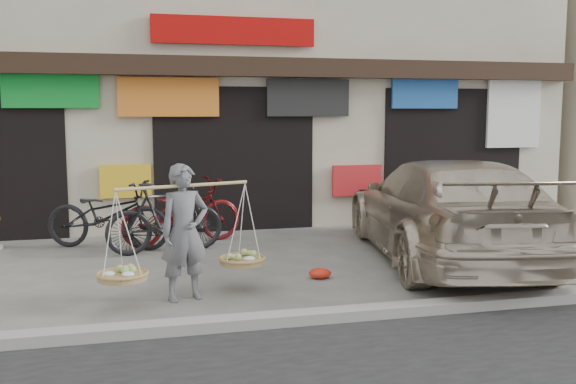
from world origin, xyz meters
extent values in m
plane|color=slate|center=(0.00, 0.00, 0.00)|extent=(70.00, 70.00, 0.00)
cube|color=gray|center=(0.00, -2.00, 0.06)|extent=(70.00, 0.25, 0.12)
cube|color=beige|center=(0.00, 6.50, 3.50)|extent=(14.00, 6.00, 7.00)
cube|color=black|center=(0.00, 3.35, 3.05)|extent=(14.00, 0.35, 0.35)
cube|color=black|center=(0.00, 3.75, 1.35)|extent=(3.00, 0.60, 2.70)
cube|color=black|center=(4.50, 3.75, 1.35)|extent=(3.00, 0.60, 2.70)
cube|color=#0E8E2B|center=(-3.20, 3.42, 2.60)|extent=(1.60, 0.08, 0.60)
cube|color=orange|center=(-1.20, 3.42, 2.50)|extent=(1.80, 0.08, 0.70)
cube|color=black|center=(1.40, 3.42, 2.50)|extent=(1.60, 0.08, 0.70)
cube|color=#2058A8|center=(3.80, 3.42, 2.60)|extent=(1.40, 0.08, 0.60)
cube|color=white|center=(5.80, 3.42, 2.20)|extent=(1.20, 0.08, 1.40)
cube|color=yellow|center=(-2.00, 3.42, 1.00)|extent=(0.90, 0.08, 0.60)
cube|color=red|center=(2.40, 3.42, 0.90)|extent=(1.00, 0.08, 0.60)
cube|color=#B60806|center=(0.00, 3.42, 3.70)|extent=(3.00, 0.08, 0.50)
imported|color=slate|center=(-1.31, -0.83, 0.82)|extent=(0.68, 0.54, 1.63)
cylinder|color=tan|center=(-1.31, -0.83, 1.37)|extent=(1.59, 0.51, 0.04)
cylinder|color=#A0804C|center=(-2.03, -1.05, 0.38)|extent=(0.56, 0.56, 0.07)
ellipsoid|color=#A5BF66|center=(-2.03, -1.05, 0.44)|extent=(0.39, 0.39, 0.10)
cylinder|color=#A0804C|center=(-0.58, -0.62, 0.38)|extent=(0.56, 0.56, 0.07)
ellipsoid|color=#A5BF66|center=(-0.58, -0.62, 0.44)|extent=(0.39, 0.39, 0.10)
imported|color=black|center=(-2.30, 2.38, 0.56)|extent=(2.25, 1.55, 1.12)
imported|color=black|center=(-1.39, 1.83, 0.57)|extent=(1.95, 0.88, 1.13)
imported|color=#510D0F|center=(-1.08, 2.46, 0.56)|extent=(2.24, 1.33, 1.11)
imported|color=beige|center=(2.69, 0.31, 0.77)|extent=(3.03, 5.61, 1.54)
cube|color=black|center=(3.12, 2.81, 0.55)|extent=(1.69, 0.39, 0.45)
cube|color=silver|center=(3.13, 2.87, 0.45)|extent=(0.45, 0.10, 0.12)
ellipsoid|color=red|center=(0.54, -0.28, 0.07)|extent=(0.31, 0.25, 0.14)
camera|label=1|loc=(-1.90, -8.39, 2.24)|focal=40.00mm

